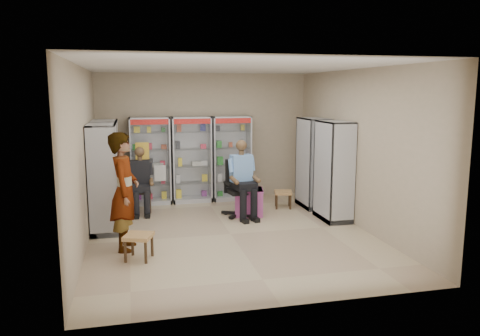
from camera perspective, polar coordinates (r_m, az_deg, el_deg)
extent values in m
plane|color=tan|center=(8.65, -1.16, -8.04)|extent=(6.00, 6.00, 0.00)
cube|color=tan|center=(11.26, -4.38, 3.81)|extent=(5.00, 0.02, 3.00)
cube|color=tan|center=(5.46, 5.35, -2.19)|extent=(5.00, 0.02, 3.00)
cube|color=tan|center=(8.18, -18.59, 1.23)|extent=(0.02, 6.00, 3.00)
cube|color=tan|center=(9.17, 14.28, 2.27)|extent=(0.02, 6.00, 3.00)
cube|color=silver|center=(8.26, -1.23, 12.22)|extent=(5.00, 6.00, 0.02)
cube|color=#B7BBBF|center=(10.93, -10.87, 0.85)|extent=(0.90, 0.50, 2.00)
cube|color=silver|center=(11.00, -5.93, 1.03)|extent=(0.90, 0.50, 2.00)
cube|color=silver|center=(11.16, -1.08, 1.20)|extent=(0.90, 0.50, 2.00)
cube|color=#9EA0A5|center=(10.57, 8.89, 0.62)|extent=(0.90, 0.50, 2.00)
cube|color=silver|center=(9.57, 11.35, -0.36)|extent=(0.90, 0.50, 2.00)
cube|color=#A4A7AB|center=(10.01, -15.97, -0.11)|extent=(0.90, 0.50, 2.00)
cube|color=silver|center=(8.93, -16.29, -1.25)|extent=(0.90, 0.50, 2.00)
cube|color=black|center=(10.30, -12.00, -2.70)|extent=(0.42, 0.42, 0.94)
cube|color=black|center=(9.74, 0.04, -2.46)|extent=(0.74, 0.74, 1.18)
cube|color=#C44E9B|center=(9.89, 1.06, -4.15)|extent=(0.68, 0.66, 0.55)
cylinder|color=#4E1406|center=(9.80, 0.99, -2.33)|extent=(0.07, 0.07, 0.10)
cube|color=#AE7C49|center=(10.53, 5.28, -3.83)|extent=(0.46, 0.46, 0.38)
cube|color=#AE8D49|center=(7.52, -12.22, -9.37)|extent=(0.51, 0.51, 0.40)
imported|color=#949496|center=(7.85, -13.92, -2.80)|extent=(0.55, 0.76, 1.94)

